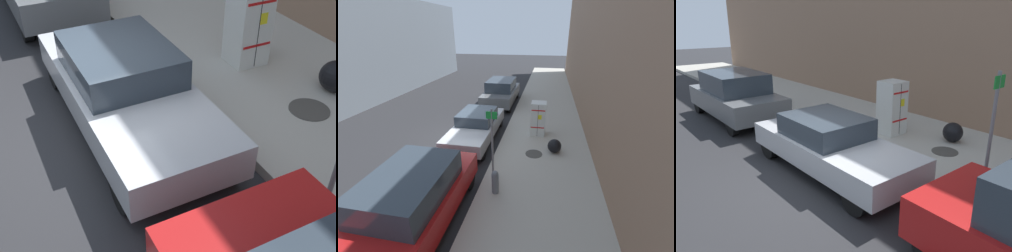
# 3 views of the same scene
# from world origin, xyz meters

# --- Properties ---
(ground_plane) EXTENTS (80.00, 80.00, 0.00)m
(ground_plane) POSITION_xyz_m (0.00, 0.00, 0.00)
(ground_plane) COLOR #28282B
(sidewalk_slab) EXTENTS (3.95, 44.00, 0.18)m
(sidewalk_slab) POSITION_xyz_m (-3.88, 0.00, 0.09)
(sidewalk_slab) COLOR #B2ADA0
(sidewalk_slab) RESTS_ON ground
(building_facade_near) EXTENTS (1.79, 39.60, 10.87)m
(building_facade_near) POSITION_xyz_m (-6.75, 0.00, 5.44)
(building_facade_near) COLOR #937056
(building_facade_near) RESTS_ON ground
(discarded_refrigerator) EXTENTS (0.70, 0.68, 1.63)m
(discarded_refrigerator) POSITION_xyz_m (-3.54, -0.78, 1.00)
(discarded_refrigerator) COLOR silver
(discarded_refrigerator) RESTS_ON sidewalk_slab
(manhole_cover) EXTENTS (0.70, 0.70, 0.02)m
(manhole_cover) POSITION_xyz_m (-3.52, 1.21, 0.19)
(manhole_cover) COLOR #47443F
(manhole_cover) RESTS_ON sidewalk_slab
(street_sign_post) EXTENTS (0.36, 0.07, 2.50)m
(street_sign_post) POSITION_xyz_m (-2.22, 3.00, 1.58)
(street_sign_post) COLOR slate
(street_sign_post) RESTS_ON sidewalk_slab
(fire_hydrant) EXTENTS (0.22, 0.22, 0.80)m
(fire_hydrant) POSITION_xyz_m (-2.49, 3.83, 0.59)
(fire_hydrant) COLOR slate
(fire_hydrant) RESTS_ON sidewalk_slab
(trash_bag) EXTENTS (0.58, 0.58, 0.58)m
(trash_bag) POSITION_xyz_m (-4.34, 0.88, 0.47)
(trash_bag) COLOR black
(trash_bag) RESTS_ON sidewalk_slab
(parked_suv_gray) EXTENTS (1.99, 4.70, 1.74)m
(parked_suv_gray) POSITION_xyz_m (-0.66, -5.91, 0.90)
(parked_suv_gray) COLOR slate
(parked_suv_gray) RESTS_ON ground
(parked_sedan_silver) EXTENTS (1.79, 4.65, 1.37)m
(parked_sedan_silver) POSITION_xyz_m (-0.66, -0.09, 0.71)
(parked_sedan_silver) COLOR silver
(parked_sedan_silver) RESTS_ON ground
(parked_suv_red) EXTENTS (1.98, 4.74, 1.74)m
(parked_suv_red) POSITION_xyz_m (-0.66, 5.36, 0.89)
(parked_suv_red) COLOR red
(parked_suv_red) RESTS_ON ground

